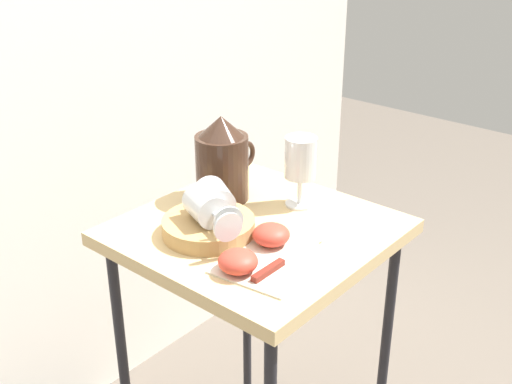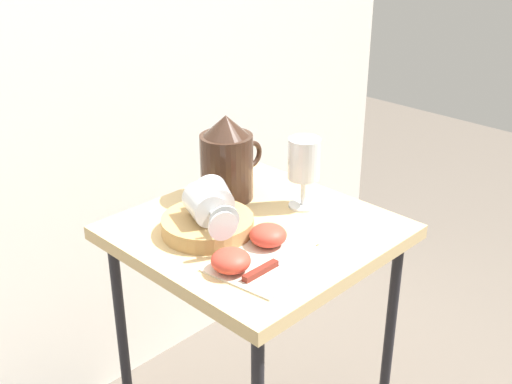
{
  "view_description": "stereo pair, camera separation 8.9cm",
  "coord_description": "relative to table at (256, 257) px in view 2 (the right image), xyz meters",
  "views": [
    {
      "loc": [
        -0.93,
        -0.79,
        1.39
      ],
      "look_at": [
        0.0,
        0.0,
        0.82
      ],
      "focal_mm": 45.54,
      "sensor_mm": 36.0,
      "label": 1
    },
    {
      "loc": [
        -0.87,
        -0.85,
        1.39
      ],
      "look_at": [
        0.0,
        0.0,
        0.82
      ],
      "focal_mm": 45.54,
      "sensor_mm": 36.0,
      "label": 2
    }
  ],
  "objects": [
    {
      "name": "pitcher",
      "position": [
        0.06,
        0.15,
        0.16
      ],
      "size": [
        0.17,
        0.12,
        0.2
      ],
      "color": "#382319",
      "rests_on": "table"
    },
    {
      "name": "knife",
      "position": [
        -0.1,
        -0.14,
        0.09
      ],
      "size": [
        0.21,
        0.02,
        0.01
      ],
      "color": "silver",
      "rests_on": "linen_napkin"
    },
    {
      "name": "table",
      "position": [
        0.0,
        0.0,
        0.0
      ],
      "size": [
        0.52,
        0.52,
        0.74
      ],
      "color": "tan",
      "rests_on": "ground_plane"
    },
    {
      "name": "linen_napkin",
      "position": [
        -0.09,
        -0.12,
        0.08
      ],
      "size": [
        0.23,
        0.19,
        0.0
      ],
      "primitive_type": "cube",
      "rotation": [
        0.0,
        0.0,
        0.13
      ],
      "color": "beige",
      "rests_on": "table"
    },
    {
      "name": "wine_glass_upright",
      "position": [
        0.14,
        -0.01,
        0.18
      ],
      "size": [
        0.07,
        0.07,
        0.16
      ],
      "color": "silver",
      "rests_on": "table"
    },
    {
      "name": "apple_half_left",
      "position": [
        -0.16,
        -0.09,
        0.1
      ],
      "size": [
        0.08,
        0.08,
        0.04
      ],
      "primitive_type": "ellipsoid",
      "color": "#CC3D2D",
      "rests_on": "linen_napkin"
    },
    {
      "name": "curtain_drape",
      "position": [
        0.0,
        0.58,
        0.26
      ],
      "size": [
        2.4,
        0.03,
        1.84
      ],
      "primitive_type": "cube",
      "color": "silver",
      "rests_on": "ground_plane"
    },
    {
      "name": "apple_half_right",
      "position": [
        -0.04,
        -0.08,
        0.1
      ],
      "size": [
        0.08,
        0.08,
        0.04
      ],
      "primitive_type": "ellipsoid",
      "color": "#CC3D2D",
      "rests_on": "linen_napkin"
    },
    {
      "name": "wine_glass_tipped_near",
      "position": [
        -0.07,
        0.05,
        0.15
      ],
      "size": [
        0.13,
        0.16,
        0.07
      ],
      "color": "silver",
      "rests_on": "basket_tray"
    },
    {
      "name": "wine_glass_tipped_far",
      "position": [
        -0.1,
        0.04,
        0.15
      ],
      "size": [
        0.11,
        0.16,
        0.07
      ],
      "color": "silver",
      "rests_on": "basket_tray"
    },
    {
      "name": "basket_tray",
      "position": [
        -0.09,
        0.05,
        0.09
      ],
      "size": [
        0.19,
        0.19,
        0.03
      ],
      "primitive_type": "cylinder",
      "color": "tan",
      "rests_on": "table"
    }
  ]
}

